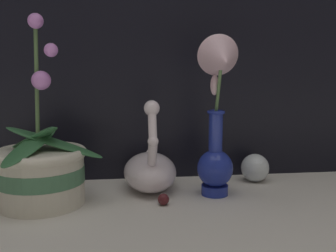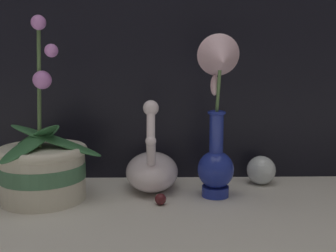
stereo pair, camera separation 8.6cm
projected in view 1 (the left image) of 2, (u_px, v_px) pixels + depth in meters
ground_plane at (161, 221)px, 0.73m from camera, size 2.80×2.80×0.00m
orchid_potted_plant at (41, 169)px, 0.82m from camera, size 0.24×0.23×0.39m
swan_figurine at (150, 169)px, 0.92m from camera, size 0.12×0.21×0.22m
blue_vase at (218, 119)px, 0.84m from camera, size 0.09×0.13×0.35m
glass_sphere at (255, 168)px, 0.99m from camera, size 0.07×0.07×0.07m
glass_bauble at (163, 199)px, 0.82m from camera, size 0.02×0.02×0.02m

